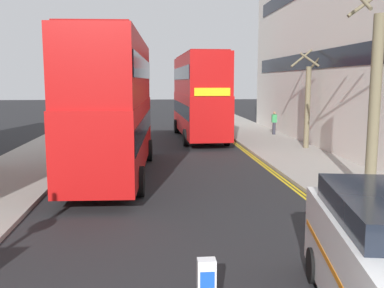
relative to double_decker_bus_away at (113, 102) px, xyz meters
name	(u,v)px	position (x,y,z in m)	size (l,w,h in m)	color
sidewalk_right	(311,164)	(8.88, 1.45, -2.96)	(4.00, 80.00, 0.14)	#9E9991
sidewalk_left	(23,169)	(-4.12, 1.45, -2.96)	(4.00, 80.00, 0.14)	#9E9991
kerb_line_outer	(279,175)	(6.78, -0.55, -3.03)	(0.10, 56.00, 0.01)	yellow
kerb_line_inner	(275,175)	(6.62, -0.55, -3.03)	(0.10, 56.00, 0.01)	yellow
double_decker_bus_away	(113,102)	(0.00, 0.00, 0.00)	(3.09, 10.89, 5.64)	#B20F0F
double_decker_bus_oncoming	(199,94)	(4.68, 11.40, 0.00)	(3.05, 10.88, 5.64)	#B20F0F
pedestrian_far	(274,122)	(10.11, 12.15, -2.04)	(0.34, 0.22, 1.62)	#2D2D38
street_tree_near	(216,93)	(7.65, 23.98, -0.32)	(1.86, 1.86, 5.69)	#6B6047
street_tree_mid	(308,101)	(10.23, 5.90, -0.24)	(1.87, 1.65, 5.60)	#6B6047
street_tree_far	(375,94)	(8.83, -4.18, 0.43)	(1.92, 1.87, 7.02)	#6B6047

